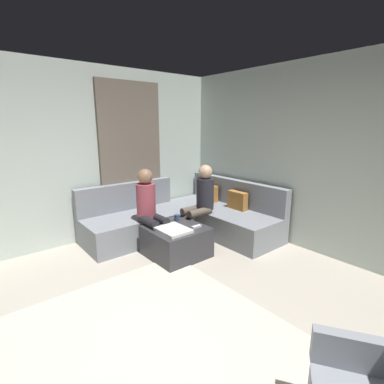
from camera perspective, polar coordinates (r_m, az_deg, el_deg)
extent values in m
cube|color=#B2A899|center=(2.63, -5.81, -32.39)|extent=(6.00, 6.00, 0.10)
cube|color=silver|center=(4.24, 28.96, 5.23)|extent=(6.00, 0.12, 2.70)
cube|color=silver|center=(4.62, -27.06, 5.98)|extent=(0.12, 6.00, 2.70)
cube|color=#726659|center=(4.98, -11.93, 6.43)|extent=(0.06, 1.10, 2.50)
cube|color=beige|center=(2.75, -6.50, -28.27)|extent=(2.60, 2.20, 0.01)
cube|color=gray|center=(5.02, 5.78, -5.50)|extent=(2.10, 0.85, 0.42)
cube|color=gray|center=(5.15, 8.69, -0.06)|extent=(2.10, 0.14, 0.45)
cube|color=gray|center=(4.77, -10.69, -6.71)|extent=(0.85, 1.70, 0.42)
cube|color=gray|center=(4.94, -12.90, -0.81)|extent=(0.14, 1.70, 0.45)
cube|color=#B27233|center=(5.39, 3.42, -0.48)|extent=(0.36, 0.12, 0.36)
cube|color=#B27233|center=(4.91, 8.97, -1.99)|extent=(0.36, 0.12, 0.36)
cube|color=#333338|center=(4.13, -3.14, -9.73)|extent=(0.76, 0.76, 0.42)
cube|color=white|center=(3.90, -3.74, -7.50)|extent=(0.44, 0.36, 0.04)
cylinder|color=#334C72|center=(4.30, -2.99, -5.08)|extent=(0.08, 0.08, 0.10)
cube|color=white|center=(4.04, 0.88, -6.84)|extent=(0.05, 0.15, 0.02)
cube|color=gray|center=(2.19, 30.67, -25.83)|extent=(0.51, 0.37, 0.22)
cylinder|color=brown|center=(4.47, -0.53, -7.86)|extent=(0.12, 0.12, 0.42)
cylinder|color=brown|center=(4.60, -1.95, -7.22)|extent=(0.12, 0.12, 0.42)
cylinder|color=brown|center=(4.50, 1.45, -4.06)|extent=(0.12, 0.40, 0.12)
cylinder|color=brown|center=(4.63, -0.01, -3.55)|extent=(0.12, 0.40, 0.12)
cylinder|color=#26262D|center=(4.63, 2.62, -0.37)|extent=(0.28, 0.28, 0.50)
sphere|color=#D8AD8C|center=(4.55, 2.66, 4.03)|extent=(0.22, 0.22, 0.22)
cylinder|color=black|center=(4.17, -4.93, -9.52)|extent=(0.12, 0.12, 0.42)
cylinder|color=black|center=(4.08, -7.04, -10.12)|extent=(0.12, 0.12, 0.42)
cylinder|color=black|center=(4.23, -6.55, -5.31)|extent=(0.40, 0.12, 0.12)
cylinder|color=black|center=(4.14, -8.65, -5.79)|extent=(0.40, 0.12, 0.12)
cylinder|color=#993F4C|center=(4.28, -9.11, -1.68)|extent=(0.28, 0.28, 0.50)
sphere|color=#8C664C|center=(4.20, -9.29, 3.07)|extent=(0.22, 0.22, 0.22)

